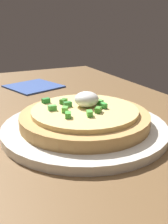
{
  "coord_description": "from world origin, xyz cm",
  "views": [
    {
      "loc": [
        -36.39,
        10.82,
        20.82
      ],
      "look_at": [
        0.25,
        -7.04,
        6.41
      ],
      "focal_mm": 43.66,
      "sensor_mm": 36.0,
      "label": 1
    }
  ],
  "objects": [
    {
      "name": "plate",
      "position": [
        0.25,
        -7.04,
        3.75
      ],
      "size": [
        26.4,
        26.4,
        1.32
      ],
      "primitive_type": "cylinder",
      "color": "silver",
      "rests_on": "dining_table"
    },
    {
      "name": "napkin",
      "position": [
        32.23,
        -7.83,
        3.29
      ],
      "size": [
        15.25,
        15.25,
        0.4
      ],
      "primitive_type": "cube",
      "rotation": [
        0.0,
        0.0,
        0.31
      ],
      "color": "#344C8D",
      "rests_on": "dining_table"
    },
    {
      "name": "pizza",
      "position": [
        0.28,
        -7.06,
        5.73
      ],
      "size": [
        20.55,
        20.55,
        5.04
      ],
      "color": "tan",
      "rests_on": "plate"
    },
    {
      "name": "dining_table",
      "position": [
        0.0,
        0.0,
        1.54
      ],
      "size": [
        110.54,
        69.13,
        3.09
      ],
      "primitive_type": "cube",
      "color": "brown",
      "rests_on": "ground"
    }
  ]
}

